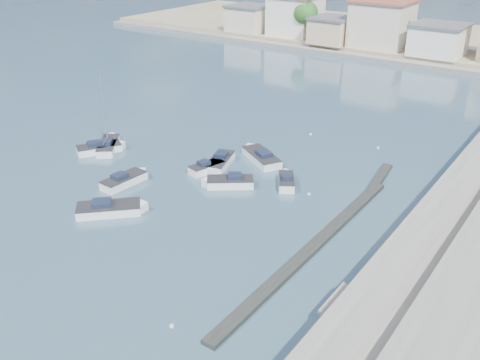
{
  "coord_description": "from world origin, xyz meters",
  "views": [
    {
      "loc": [
        22.37,
        -21.44,
        22.52
      ],
      "look_at": [
        -2.87,
        14.25,
        1.4
      ],
      "focal_mm": 40.0,
      "sensor_mm": 36.0,
      "label": 1
    }
  ],
  "objects_px": {
    "motorboat_e": "(101,148)",
    "motorboat_f": "(286,181)",
    "motorboat_b": "(209,168)",
    "sailboat": "(109,145)",
    "motorboat_d": "(228,183)",
    "motorboat_h": "(112,209)",
    "motorboat_c": "(260,157)",
    "motorboat_a": "(126,180)",
    "motorboat_g": "(219,163)"
  },
  "relations": [
    {
      "from": "motorboat_b",
      "to": "motorboat_e",
      "type": "distance_m",
      "value": 12.94
    },
    {
      "from": "motorboat_e",
      "to": "motorboat_g",
      "type": "relative_size",
      "value": 0.92
    },
    {
      "from": "motorboat_b",
      "to": "motorboat_d",
      "type": "relative_size",
      "value": 0.92
    },
    {
      "from": "motorboat_g",
      "to": "motorboat_h",
      "type": "distance_m",
      "value": 13.07
    },
    {
      "from": "motorboat_d",
      "to": "sailboat",
      "type": "relative_size",
      "value": 0.51
    },
    {
      "from": "motorboat_b",
      "to": "sailboat",
      "type": "distance_m",
      "value": 12.84
    },
    {
      "from": "motorboat_b",
      "to": "motorboat_f",
      "type": "distance_m",
      "value": 8.14
    },
    {
      "from": "motorboat_a",
      "to": "motorboat_b",
      "type": "bearing_deg",
      "value": 55.74
    },
    {
      "from": "motorboat_f",
      "to": "motorboat_g",
      "type": "xyz_separation_m",
      "value": [
        -7.72,
        -0.39,
        0.0
      ]
    },
    {
      "from": "motorboat_c",
      "to": "motorboat_f",
      "type": "relative_size",
      "value": 1.55
    },
    {
      "from": "motorboat_b",
      "to": "motorboat_d",
      "type": "distance_m",
      "value": 3.95
    },
    {
      "from": "motorboat_a",
      "to": "motorboat_d",
      "type": "relative_size",
      "value": 1.12
    },
    {
      "from": "motorboat_e",
      "to": "motorboat_g",
      "type": "distance_m",
      "value": 13.53
    },
    {
      "from": "motorboat_h",
      "to": "motorboat_e",
      "type": "bearing_deg",
      "value": 142.11
    },
    {
      "from": "motorboat_e",
      "to": "motorboat_f",
      "type": "height_order",
      "value": "same"
    },
    {
      "from": "motorboat_h",
      "to": "sailboat",
      "type": "distance_m",
      "value": 15.02
    },
    {
      "from": "motorboat_b",
      "to": "motorboat_g",
      "type": "relative_size",
      "value": 0.77
    },
    {
      "from": "motorboat_d",
      "to": "motorboat_g",
      "type": "height_order",
      "value": "same"
    },
    {
      "from": "motorboat_f",
      "to": "motorboat_e",
      "type": "bearing_deg",
      "value": -167.38
    },
    {
      "from": "motorboat_a",
      "to": "motorboat_h",
      "type": "xyz_separation_m",
      "value": [
        3.25,
        -4.7,
        -0.0
      ]
    },
    {
      "from": "motorboat_a",
      "to": "sailboat",
      "type": "relative_size",
      "value": 0.57
    },
    {
      "from": "motorboat_c",
      "to": "sailboat",
      "type": "bearing_deg",
      "value": -155.61
    },
    {
      "from": "motorboat_g",
      "to": "sailboat",
      "type": "height_order",
      "value": "sailboat"
    },
    {
      "from": "motorboat_c",
      "to": "motorboat_d",
      "type": "xyz_separation_m",
      "value": [
        0.89,
        -6.98,
        -0.0
      ]
    },
    {
      "from": "motorboat_d",
      "to": "motorboat_c",
      "type": "bearing_deg",
      "value": 97.29
    },
    {
      "from": "motorboat_a",
      "to": "motorboat_d",
      "type": "distance_m",
      "value": 9.72
    },
    {
      "from": "motorboat_a",
      "to": "motorboat_g",
      "type": "distance_m",
      "value": 9.59
    },
    {
      "from": "motorboat_e",
      "to": "motorboat_g",
      "type": "bearing_deg",
      "value": 18.16
    },
    {
      "from": "motorboat_b",
      "to": "motorboat_c",
      "type": "height_order",
      "value": "same"
    },
    {
      "from": "motorboat_d",
      "to": "motorboat_g",
      "type": "relative_size",
      "value": 0.84
    },
    {
      "from": "motorboat_f",
      "to": "motorboat_a",
      "type": "bearing_deg",
      "value": -145.47
    },
    {
      "from": "motorboat_c",
      "to": "motorboat_e",
      "type": "distance_m",
      "value": 17.34
    },
    {
      "from": "motorboat_a",
      "to": "motorboat_d",
      "type": "bearing_deg",
      "value": 32.13
    },
    {
      "from": "motorboat_d",
      "to": "motorboat_h",
      "type": "xyz_separation_m",
      "value": [
        -4.98,
        -9.87,
        0.0
      ]
    },
    {
      "from": "motorboat_g",
      "to": "motorboat_c",
      "type": "bearing_deg",
      "value": 57.43
    },
    {
      "from": "motorboat_f",
      "to": "motorboat_g",
      "type": "height_order",
      "value": "same"
    },
    {
      "from": "motorboat_d",
      "to": "sailboat",
      "type": "xyz_separation_m",
      "value": [
        -16.32,
        -0.02,
        0.04
      ]
    },
    {
      "from": "sailboat",
      "to": "motorboat_f",
      "type": "bearing_deg",
      "value": 9.63
    },
    {
      "from": "motorboat_f",
      "to": "motorboat_h",
      "type": "height_order",
      "value": "same"
    },
    {
      "from": "motorboat_b",
      "to": "motorboat_h",
      "type": "distance_m",
      "value": 11.61
    },
    {
      "from": "motorboat_f",
      "to": "sailboat",
      "type": "height_order",
      "value": "sailboat"
    },
    {
      "from": "motorboat_c",
      "to": "motorboat_e",
      "type": "height_order",
      "value": "same"
    },
    {
      "from": "motorboat_a",
      "to": "motorboat_f",
      "type": "relative_size",
      "value": 1.36
    },
    {
      "from": "motorboat_a",
      "to": "motorboat_f",
      "type": "bearing_deg",
      "value": 34.53
    },
    {
      "from": "motorboat_a",
      "to": "motorboat_g",
      "type": "height_order",
      "value": "same"
    },
    {
      "from": "motorboat_f",
      "to": "motorboat_g",
      "type": "bearing_deg",
      "value": -177.1
    },
    {
      "from": "motorboat_f",
      "to": "motorboat_h",
      "type": "relative_size",
      "value": 0.71
    },
    {
      "from": "motorboat_a",
      "to": "motorboat_h",
      "type": "bearing_deg",
      "value": -55.29
    },
    {
      "from": "motorboat_b",
      "to": "motorboat_c",
      "type": "bearing_deg",
      "value": 63.17
    },
    {
      "from": "motorboat_e",
      "to": "motorboat_f",
      "type": "relative_size",
      "value": 1.33
    }
  ]
}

